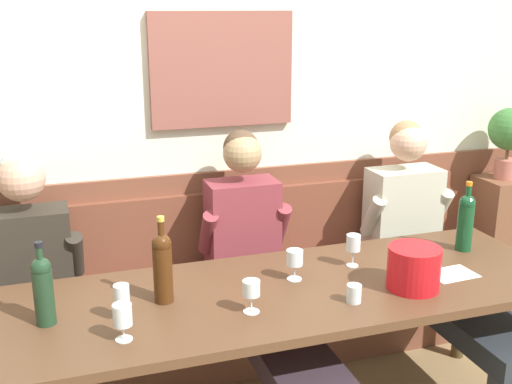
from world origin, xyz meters
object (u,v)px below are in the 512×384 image
at_px(wall_bench, 239,314).
at_px(wine_bottle_amber_mid, 466,220).
at_px(person_left_seat, 263,279).
at_px(dining_table, 284,304).
at_px(wine_glass_near_bucket, 353,245).
at_px(person_center_right_seat, 434,256).
at_px(ice_bucket, 414,268).
at_px(water_tumbler_center, 354,294).
at_px(wine_glass_mid_left, 251,290).
at_px(wine_glass_center_rear, 295,259).
at_px(person_right_seat, 32,313).
at_px(wine_bottle_clear_water, 43,288).
at_px(wine_glass_by_bottle, 122,297).
at_px(wine_glass_right_end, 123,317).
at_px(wine_bottle_green_tall, 163,265).
at_px(potted_plant, 509,134).

relative_size(wall_bench, wine_bottle_amber_mid, 8.02).
distance_m(person_left_seat, wine_bottle_amber_mid, 1.04).
height_order(dining_table, wine_glass_near_bucket, wine_glass_near_bucket).
relative_size(person_left_seat, person_center_right_seat, 1.00).
xyz_separation_m(ice_bucket, water_tumbler_center, (-0.30, -0.04, -0.06)).
bearing_deg(wine_glass_mid_left, dining_table, 38.65).
relative_size(person_center_right_seat, wine_glass_mid_left, 9.64).
distance_m(ice_bucket, wine_glass_center_rear, 0.51).
height_order(person_right_seat, wine_bottle_clear_water, person_right_seat).
bearing_deg(wine_glass_mid_left, wine_glass_by_bottle, 169.11).
bearing_deg(wine_glass_near_bucket, wine_bottle_clear_water, -174.41).
height_order(wine_glass_by_bottle, wine_glass_mid_left, wine_glass_by_bottle).
bearing_deg(person_center_right_seat, wine_glass_right_end, -161.63).
bearing_deg(water_tumbler_center, person_center_right_seat, 35.91).
distance_m(dining_table, wine_bottle_green_tall, 0.56).
height_order(person_right_seat, wine_glass_center_rear, person_right_seat).
bearing_deg(water_tumbler_center, wine_bottle_clear_water, 170.37).
xyz_separation_m(wine_bottle_amber_mid, wine_glass_mid_left, (-1.21, -0.30, -0.06)).
bearing_deg(potted_plant, wine_bottle_amber_mid, -140.26).
height_order(water_tumbler_center, potted_plant, potted_plant).
xyz_separation_m(wine_bottle_clear_water, potted_plant, (2.68, 0.73, 0.29)).
distance_m(person_left_seat, wine_glass_center_rear, 0.34).
bearing_deg(dining_table, water_tumbler_center, -42.19).
relative_size(person_right_seat, wine_bottle_amber_mid, 3.64).
distance_m(wine_bottle_green_tall, potted_plant, 2.34).
relative_size(wine_bottle_green_tall, wine_glass_right_end, 2.61).
bearing_deg(wine_glass_right_end, wall_bench, 52.33).
xyz_separation_m(person_right_seat, potted_plant, (2.76, 0.39, 0.55)).
bearing_deg(wine_glass_by_bottle, dining_table, 5.35).
height_order(ice_bucket, wine_glass_center_rear, ice_bucket).
distance_m(ice_bucket, wine_glass_right_end, 1.23).
relative_size(wall_bench, dining_table, 1.12).
bearing_deg(wine_glass_right_end, wine_glass_near_bucket, 17.71).
height_order(dining_table, wine_glass_right_end, wine_glass_right_end).
distance_m(wine_glass_right_end, potted_plant, 2.62).
relative_size(wine_bottle_clear_water, wine_glass_mid_left, 2.46).
relative_size(wine_glass_by_bottle, wine_glass_mid_left, 1.08).
bearing_deg(person_right_seat, wine_glass_by_bottle, -48.84).
xyz_separation_m(person_right_seat, person_center_right_seat, (2.03, 0.00, -0.00)).
bearing_deg(person_left_seat, wine_glass_mid_left, -113.52).
relative_size(wine_glass_center_rear, potted_plant, 0.32).
relative_size(person_center_right_seat, ice_bucket, 5.76).
bearing_deg(wine_glass_near_bucket, wine_bottle_green_tall, -174.55).
bearing_deg(wine_glass_mid_left, wine_bottle_amber_mid, 14.06).
bearing_deg(wine_glass_by_bottle, wine_glass_right_end, -95.54).
xyz_separation_m(person_left_seat, wine_bottle_amber_mid, (0.99, -0.20, 0.26)).
bearing_deg(person_center_right_seat, water_tumbler_center, -144.09).
bearing_deg(wine_glass_center_rear, wine_bottle_clear_water, -175.72).
xyz_separation_m(wine_bottle_clear_water, wine_glass_near_bucket, (1.36, 0.13, -0.04)).
relative_size(person_left_seat, wine_bottle_amber_mid, 3.72).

